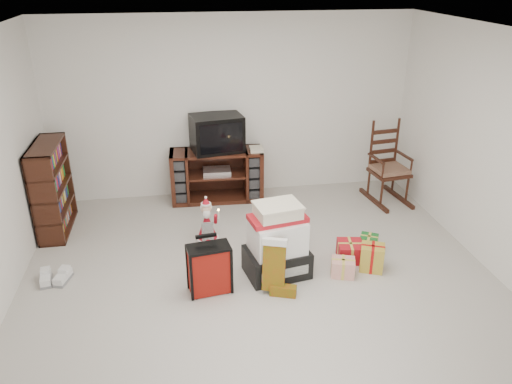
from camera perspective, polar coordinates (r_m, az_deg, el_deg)
room at (r=4.63m, az=0.87°, el=1.72°), size 5.01×5.01×2.51m
tv_stand at (r=6.99m, az=-4.49°, el=1.93°), size 1.28×0.50×0.72m
bookshelf at (r=6.57m, az=-22.24°, el=0.25°), size 0.31×0.92×1.12m
rocking_chair at (r=7.20m, az=14.77°, el=2.16°), size 0.57×0.83×1.17m
gift_pile at (r=5.28m, az=2.43°, el=-6.04°), size 0.72×0.58×0.81m
red_suitcase at (r=5.07m, az=-5.35°, el=-8.75°), size 0.43×0.27×0.62m
stocking at (r=5.02m, az=2.06°, el=-8.47°), size 0.31×0.21×0.61m
teddy_bear at (r=5.47m, az=4.12°, el=-7.32°), size 0.25×0.22×0.37m
santa_figurine at (r=5.83m, az=3.01°, el=-4.16°), size 0.31×0.29×0.64m
mrs_claus_figurine at (r=6.01m, az=-5.63°, el=-3.64°), size 0.28×0.26×0.57m
sneaker_pair at (r=5.72m, az=-22.05°, el=-9.09°), size 0.34×0.28×0.09m
gift_cluster at (r=5.66m, az=12.16°, el=-7.07°), size 0.55×0.84×0.25m
crt_television at (r=6.80m, az=-4.50°, el=6.71°), size 0.74×0.59×0.49m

